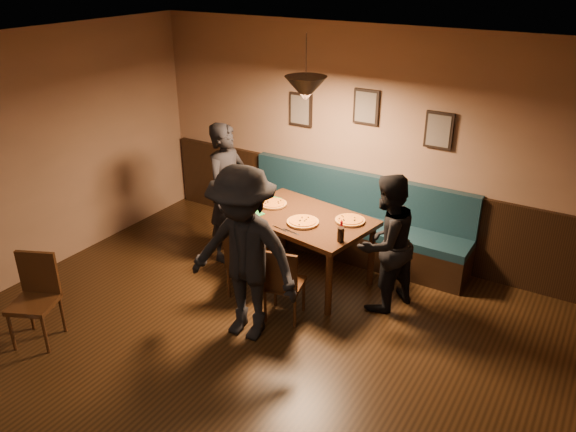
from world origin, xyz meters
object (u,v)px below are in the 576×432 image
at_px(diner_right, 386,243).
at_px(chair_near_left, 245,258).
at_px(soda_glass, 341,235).
at_px(diner_left, 228,193).
at_px(dining_table, 304,248).
at_px(tabasco_bottle, 341,225).
at_px(cafe_chair_far, 33,302).
at_px(chair_near_right, 285,282).
at_px(booth_bench, 351,218).
at_px(diner_front, 244,255).

bearing_deg(diner_right, chair_near_left, -47.59).
bearing_deg(soda_glass, diner_left, 169.07).
bearing_deg(diner_left, soda_glass, -99.06).
bearing_deg(chair_near_left, diner_left, 115.86).
bearing_deg(dining_table, soda_glass, -18.35).
xyz_separation_m(tabasco_bottle, cafe_chair_far, (-2.15, -2.31, -0.42)).
height_order(chair_near_right, soda_glass, soda_glass).
distance_m(chair_near_left, tabasco_bottle, 1.15).
bearing_deg(dining_table, chair_near_right, -64.67).
distance_m(diner_left, diner_right, 2.08).
distance_m(diner_right, tabasco_bottle, 0.51).
distance_m(booth_bench, diner_front, 2.11).
bearing_deg(dining_table, booth_bench, 86.03).
distance_m(diner_right, diner_front, 1.54).
bearing_deg(diner_right, tabasco_bottle, -63.10).
height_order(dining_table, tabasco_bottle, tabasco_bottle).
bearing_deg(cafe_chair_far, tabasco_bottle, -157.29).
height_order(chair_near_right, diner_right, diner_right).
bearing_deg(chair_near_left, booth_bench, 44.05).
height_order(booth_bench, soda_glass, booth_bench).
xyz_separation_m(dining_table, diner_left, (-1.07, -0.00, 0.46)).
bearing_deg(chair_near_left, diner_right, -1.86).
bearing_deg(chair_near_left, soda_glass, -8.75).
height_order(dining_table, cafe_chair_far, cafe_chair_far).
bearing_deg(cafe_chair_far, dining_table, -148.64).
relative_size(booth_bench, chair_near_right, 3.55).
height_order(diner_front, cafe_chair_far, diner_front).
xyz_separation_m(diner_left, diner_front, (1.10, -1.22, 0.03)).
relative_size(dining_table, cafe_chair_far, 1.66).
height_order(chair_near_right, diner_left, diner_left).
xyz_separation_m(chair_near_left, soda_glass, (1.04, 0.25, 0.46)).
distance_m(chair_near_left, diner_left, 0.98).
height_order(chair_near_left, tabasco_bottle, tabasco_bottle).
bearing_deg(cafe_chair_far, diner_left, -127.73).
xyz_separation_m(chair_near_left, diner_right, (1.43, 0.53, 0.34)).
bearing_deg(dining_table, diner_right, 6.85).
height_order(chair_near_left, cafe_chair_far, cafe_chair_far).
xyz_separation_m(dining_table, diner_front, (0.04, -1.23, 0.50)).
bearing_deg(chair_near_right, booth_bench, 77.43).
bearing_deg(diner_left, booth_bench, -54.52).
relative_size(diner_right, diner_front, 0.85).
distance_m(booth_bench, dining_table, 0.87).
bearing_deg(cafe_chair_far, diner_front, -169.29).
relative_size(diner_right, tabasco_bottle, 11.97).
bearing_deg(diner_right, diner_left, -69.31).
distance_m(booth_bench, chair_near_right, 1.62).
bearing_deg(chair_near_left, diner_front, -77.09).
bearing_deg(soda_glass, booth_bench, 109.80).
bearing_deg(diner_right, dining_table, -70.76).
distance_m(diner_front, soda_glass, 1.07).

